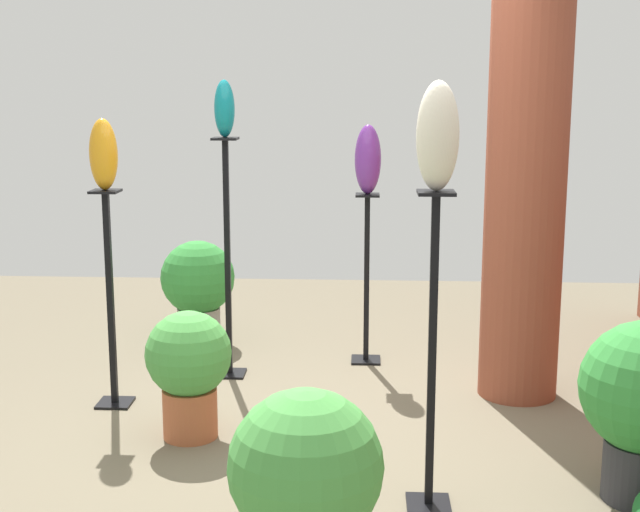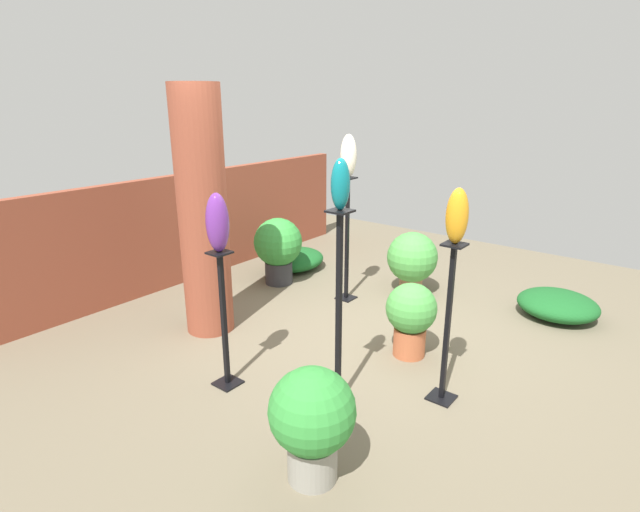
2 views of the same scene
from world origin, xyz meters
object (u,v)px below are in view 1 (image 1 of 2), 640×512
Objects in this scene: pedestal_violet at (367,286)px; art_vase_violet at (368,159)px; pedestal_amber at (111,308)px; art_vase_amber at (103,154)px; art_vase_teal at (224,109)px; pedestal_teal at (228,268)px; brick_pillar at (525,200)px; potted_plant_near_pillar at (306,472)px; potted_plant_back_center at (189,365)px; pedestal_ivory at (432,365)px; potted_plant_walkway_edge at (198,284)px; art_vase_ivory at (438,136)px.

art_vase_violet is (-0.00, 0.00, 0.86)m from pedestal_violet.
pedestal_amber is 0.90m from art_vase_amber.
pedestal_teal is at bearing 0.00° from art_vase_teal.
pedestal_violet is 2.86× the size of art_vase_amber.
pedestal_amber is (0.31, -2.44, -0.62)m from brick_pillar.
potted_plant_near_pillar reaches higher than potted_plant_back_center.
brick_pillar is 1.88× the size of pedestal_amber.
art_vase_teal is 0.87m from art_vase_amber.
pedestal_ivory is 2.16m from pedestal_amber.
potted_plant_walkway_edge is (-3.14, -1.01, 0.00)m from potted_plant_near_pillar.
pedestal_violet is 2.75m from potted_plant_near_pillar.
pedestal_amber is 2.81× the size of art_vase_violet.
pedestal_amber is 1.84× the size of potted_plant_back_center.
art_vase_violet is (-0.34, 0.90, 0.67)m from pedestal_teal.
pedestal_teal is 1.17m from art_vase_violet.
brick_pillar is 5.96× the size of art_vase_amber.
art_vase_teal is 1.69m from potted_plant_back_center.
art_vase_amber is 1.31m from potted_plant_back_center.
art_vase_ivory is (1.20, 1.79, 1.08)m from pedestal_amber.
pedestal_ivory is 1.89× the size of potted_plant_near_pillar.
potted_plant_walkway_edge is (-0.39, -1.24, -0.09)m from pedestal_violet.
pedestal_violet is 2.43m from art_vase_ivory.
art_vase_amber is at bearing -123.89° from pedestal_ivory.
art_vase_amber is at bearing -46.38° from pedestal_teal.
potted_plant_back_center is at bearing 49.72° from art_vase_amber.
potted_plant_near_pillar reaches higher than potted_plant_walkway_edge.
art_vase_ivory is (1.51, -0.64, 0.47)m from brick_pillar.
pedestal_ivory is at bearing -23.05° from brick_pillar.
art_vase_violet is at bearing 175.23° from potted_plant_near_pillar.
art_vase_amber is at bearing -46.38° from art_vase_teal.
art_vase_violet is at bearing 110.67° from pedestal_teal.
art_vase_violet is (-0.34, 0.90, -0.34)m from art_vase_teal.
art_vase_ivory reaches higher than potted_plant_near_pillar.
art_vase_ivory reaches higher than pedestal_teal.
art_vase_amber is (0.00, 0.00, 0.90)m from pedestal_amber.
pedestal_teal is 3.39× the size of art_vase_violet.
potted_plant_near_pillar is at bearing 34.85° from pedestal_amber.
art_vase_amber reaches higher than art_vase_violet.
art_vase_ivory is at bearing 7.79° from art_vase_violet.
pedestal_violet is 1.53× the size of potted_plant_walkway_edge.
pedestal_violet is 0.90× the size of pedestal_amber.
brick_pillar is 1.91m from pedestal_teal.
art_vase_teal reaches higher than potted_plant_back_center.
potted_plant_back_center is 0.92× the size of potted_plant_walkway_edge.
pedestal_teal is 3.83× the size of art_vase_amber.
pedestal_amber is (0.92, -1.50, 0.06)m from pedestal_violet.
potted_plant_walkway_edge is at bearing 168.50° from art_vase_amber.
pedestal_amber is at bearing -123.89° from art_vase_ivory.
art_vase_violet is at bearing 110.67° from art_vase_teal.
potted_plant_near_pillar is at bearing -4.77° from art_vase_violet.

